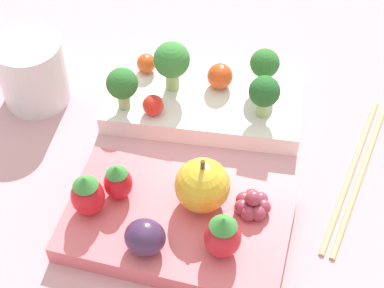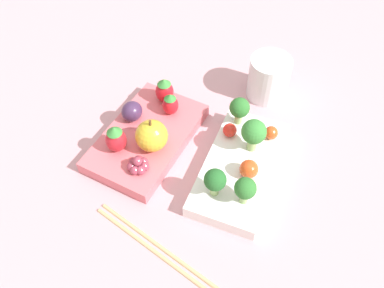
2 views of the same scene
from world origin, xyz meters
The scene contains 18 objects.
ground_plane centered at (0.00, 0.00, 0.00)m, with size 4.00×4.00×0.00m, color #C6939E.
bento_box_savoury centered at (0.00, 0.08, 0.01)m, with size 0.21×0.12×0.02m.
bento_box_fruit centered at (0.01, -0.08, 0.01)m, with size 0.21×0.13×0.02m.
broccoli_floret_0 centered at (-0.08, 0.04, 0.05)m, with size 0.03×0.03×0.05m.
broccoli_floret_1 centered at (0.06, 0.06, 0.05)m, with size 0.03×0.03×0.05m.
broccoli_floret_2 centered at (0.06, 0.10, 0.05)m, with size 0.03×0.03×0.05m.
broccoli_floret_3 centered at (-0.03, 0.08, 0.06)m, with size 0.04×0.04×0.06m.
cherry_tomato_0 centered at (0.01, 0.09, 0.04)m, with size 0.03×0.03×0.03m.
cherry_tomato_1 centered at (-0.07, 0.10, 0.03)m, with size 0.02×0.02×0.02m.
cherry_tomato_2 centered at (-0.05, 0.04, 0.03)m, with size 0.02×0.02×0.02m.
apple centered at (0.03, -0.06, 0.05)m, with size 0.05×0.05×0.06m.
strawberry_0 centered at (-0.07, -0.09, 0.04)m, with size 0.03×0.03×0.05m.
strawberry_1 centered at (-0.05, -0.07, 0.04)m, with size 0.03×0.03×0.04m.
strawberry_2 centered at (0.05, -0.11, 0.04)m, with size 0.03×0.03×0.05m.
plum centered at (-0.01, -0.12, 0.04)m, with size 0.04×0.03×0.03m.
grape_cluster centered at (0.07, -0.06, 0.03)m, with size 0.03×0.03×0.02m.
drinking_cup centered at (-0.18, 0.05, 0.04)m, with size 0.07×0.07×0.08m.
chopsticks_pair centered at (0.17, 0.02, 0.00)m, with size 0.06×0.21×0.01m.
Camera 1 is at (0.09, -0.40, 0.50)m, focal length 60.00 mm.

